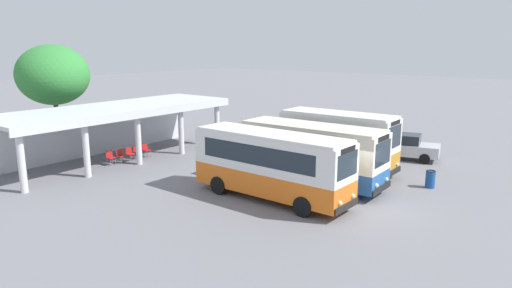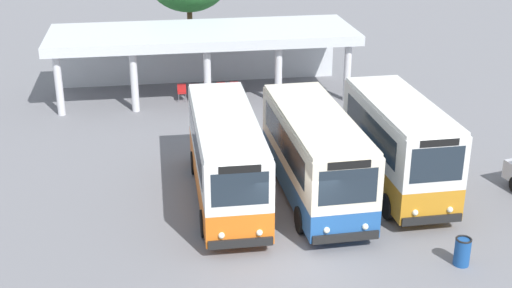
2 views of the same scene
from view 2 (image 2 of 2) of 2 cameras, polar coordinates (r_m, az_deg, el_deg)
name	(u,v)px [view 2 (image 2 of 2)]	position (r m, az deg, el deg)	size (l,w,h in m)	color
ground_plane	(296,255)	(21.75, 3.32, -9.08)	(180.00, 180.00, 0.00)	slate
city_bus_nearest_orange	(226,155)	(24.26, -2.48, -0.87)	(2.28, 8.03, 3.21)	black
city_bus_second_in_row	(315,153)	(24.52, 4.85, -0.71)	(2.51, 7.81, 3.18)	black
city_bus_middle_cream	(398,143)	(25.49, 11.61, 0.10)	(2.36, 6.75, 3.43)	black
terminal_canopy	(202,43)	(36.24, -4.45, 8.30)	(15.37, 5.29, 3.40)	silver
waiting_chair_end_by_column	(182,91)	(35.34, -6.11, 4.37)	(0.45, 0.45, 0.86)	slate
waiting_chair_second_from_end	(195,91)	(35.27, -5.02, 4.38)	(0.45, 0.45, 0.86)	slate
waiting_chair_middle_seat	(208,90)	(35.30, -3.94, 4.42)	(0.45, 0.45, 0.86)	slate
waiting_chair_fourth_seat	(221,89)	(35.46, -2.88, 4.54)	(0.45, 0.45, 0.86)	slate
waiting_chair_fifth_seat	(234,89)	(35.49, -1.80, 4.56)	(0.45, 0.45, 0.86)	slate
litter_bin_apron	(462,251)	(21.90, 16.59, -8.45)	(0.49, 0.49, 0.90)	#19478C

